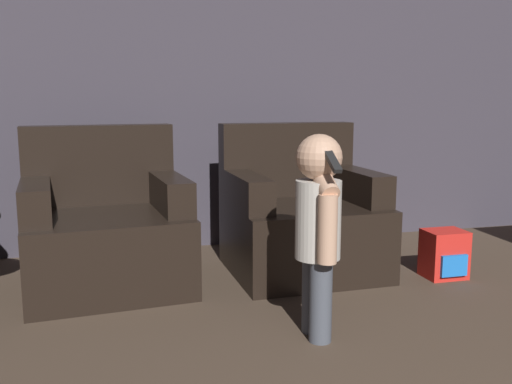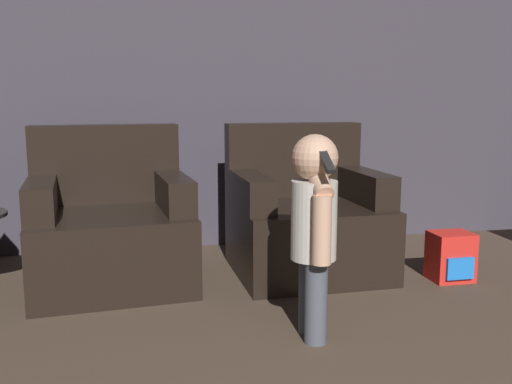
{
  "view_description": "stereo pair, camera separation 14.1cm",
  "coord_description": "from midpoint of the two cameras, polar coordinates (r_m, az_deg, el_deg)",
  "views": [
    {
      "loc": [
        -0.93,
        0.34,
        1.1
      ],
      "look_at": [
        -0.18,
        3.18,
        0.61
      ],
      "focal_mm": 40.0,
      "sensor_mm": 36.0,
      "label": 1
    },
    {
      "loc": [
        -0.79,
        0.31,
        1.1
      ],
      "look_at": [
        -0.18,
        3.18,
        0.61
      ],
      "focal_mm": 40.0,
      "sensor_mm": 36.0,
      "label": 2
    }
  ],
  "objects": [
    {
      "name": "wall_back",
      "position": [
        4.27,
        -0.29,
        12.11
      ],
      "size": [
        8.4,
        0.05,
        2.6
      ],
      "color": "#3D3842",
      "rests_on": "ground_plane"
    },
    {
      "name": "armchair_left",
      "position": [
        3.48,
        -13.22,
        -3.69
      ],
      "size": [
        0.98,
        0.91,
        0.93
      ],
      "rotation": [
        0.0,
        0.0,
        0.09
      ],
      "color": "black",
      "rests_on": "ground_plane"
    },
    {
      "name": "armchair_right",
      "position": [
        3.65,
        6.07,
        -2.88
      ],
      "size": [
        0.93,
        0.86,
        0.93
      ],
      "rotation": [
        0.0,
        0.0,
        0.03
      ],
      "color": "black",
      "rests_on": "ground_plane"
    },
    {
      "name": "person_toddler",
      "position": [
        2.58,
        7.42,
        -2.86
      ],
      "size": [
        0.21,
        0.36,
        0.94
      ],
      "rotation": [
        0.0,
        0.0,
        -1.61
      ],
      "color": "#474C56",
      "rests_on": "ground_plane"
    },
    {
      "name": "toy_backpack",
      "position": [
        3.7,
        19.96,
        -6.11
      ],
      "size": [
        0.25,
        0.22,
        0.3
      ],
      "color": "red",
      "rests_on": "ground_plane"
    }
  ]
}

